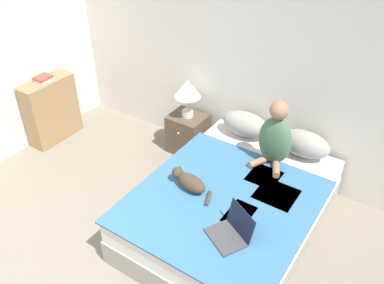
{
  "coord_description": "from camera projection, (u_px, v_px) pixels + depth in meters",
  "views": [
    {
      "loc": [
        1.93,
        -0.72,
        3.08
      ],
      "look_at": [
        0.17,
        1.91,
        0.87
      ],
      "focal_mm": 38.0,
      "sensor_mm": 36.0,
      "label": 1
    }
  ],
  "objects": [
    {
      "name": "wall_back",
      "position": [
        236.0,
        59.0,
        4.46
      ],
      "size": [
        5.51,
        0.05,
        2.55
      ],
      "color": "silver",
      "rests_on": "ground_plane"
    },
    {
      "name": "bed",
      "position": [
        232.0,
        208.0,
        3.99
      ],
      "size": [
        1.57,
        2.09,
        0.52
      ],
      "color": "#9E998E",
      "rests_on": "ground_plane"
    },
    {
      "name": "pillow_near",
      "position": [
        245.0,
        124.0,
        4.52
      ],
      "size": [
        0.54,
        0.29,
        0.27
      ],
      "color": "gray",
      "rests_on": "bed"
    },
    {
      "name": "pillow_far",
      "position": [
        304.0,
        144.0,
        4.21
      ],
      "size": [
        0.54,
        0.29,
        0.27
      ],
      "color": "gray",
      "rests_on": "bed"
    },
    {
      "name": "person_sitting",
      "position": [
        275.0,
        137.0,
        4.01
      ],
      "size": [
        0.36,
        0.34,
        0.71
      ],
      "color": "#476B4C",
      "rests_on": "bed"
    },
    {
      "name": "cat_tabby",
      "position": [
        189.0,
        181.0,
        3.8
      ],
      "size": [
        0.49,
        0.22,
        0.17
      ],
      "rotation": [
        0.0,
        0.0,
        2.98
      ],
      "color": "#473828",
      "rests_on": "bed"
    },
    {
      "name": "laptop_open",
      "position": [
        231.0,
        232.0,
        3.33
      ],
      "size": [
        0.42,
        0.41,
        0.25
      ],
      "rotation": [
        0.0,
        0.0,
        -0.49
      ],
      "color": "#424247",
      "rests_on": "bed"
    },
    {
      "name": "nightstand",
      "position": [
        188.0,
        133.0,
        5.09
      ],
      "size": [
        0.43,
        0.4,
        0.51
      ],
      "color": "brown",
      "rests_on": "ground_plane"
    },
    {
      "name": "table_lamp",
      "position": [
        187.0,
        90.0,
        4.74
      ],
      "size": [
        0.32,
        0.32,
        0.48
      ],
      "color": "beige",
      "rests_on": "nightstand"
    },
    {
      "name": "bookshelf",
      "position": [
        52.0,
        110.0,
        5.23
      ],
      "size": [
        0.26,
        0.69,
        0.84
      ],
      "color": "#99754C",
      "rests_on": "ground_plane"
    },
    {
      "name": "book_stack_top",
      "position": [
        44.0,
        79.0,
        4.98
      ],
      "size": [
        0.17,
        0.22,
        0.06
      ],
      "color": "beige",
      "rests_on": "bookshelf"
    }
  ]
}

